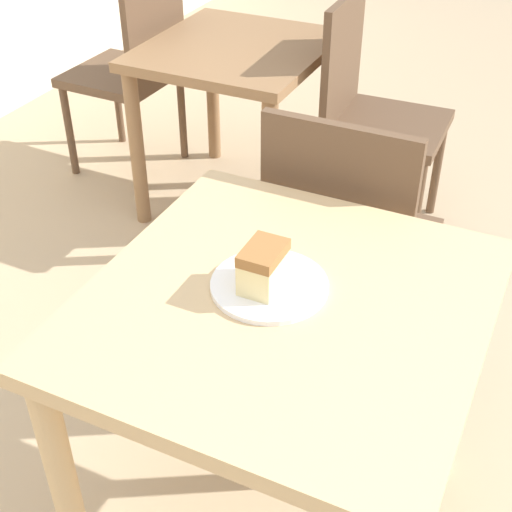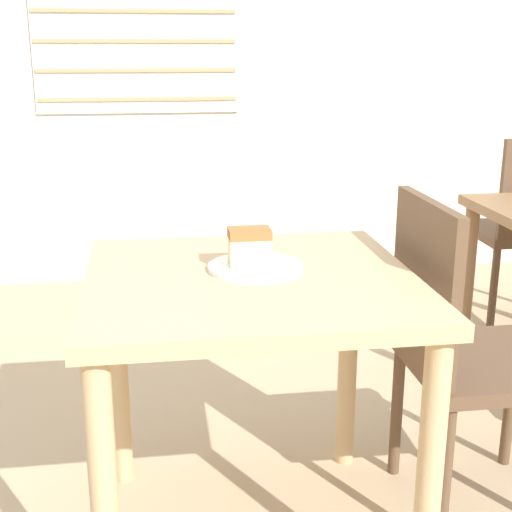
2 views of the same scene
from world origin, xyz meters
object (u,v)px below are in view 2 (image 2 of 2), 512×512
object	(u,v)px
chair_near_window	(465,346)
cake_slice	(250,246)
dining_table_near	(250,325)
plate	(255,267)

from	to	relation	value
chair_near_window	cake_slice	xyz separation A→B (m)	(-0.61, -0.01, 0.32)
dining_table_near	cake_slice	world-z (taller)	cake_slice
plate	chair_near_window	bearing A→B (deg)	2.05
chair_near_window	plate	bearing A→B (deg)	92.05
dining_table_near	chair_near_window	world-z (taller)	chair_near_window
dining_table_near	plate	world-z (taller)	plate
dining_table_near	cake_slice	xyz separation A→B (m)	(0.01, 0.05, 0.19)
dining_table_near	chair_near_window	size ratio (longest dim) A/B	0.88
chair_near_window	dining_table_near	bearing A→B (deg)	96.19
cake_slice	dining_table_near	bearing A→B (deg)	-95.59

